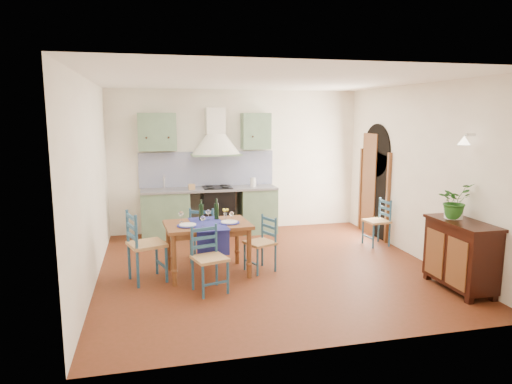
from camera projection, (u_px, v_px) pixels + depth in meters
floor at (268, 268)px, 6.99m from camera, size 5.00×5.00×0.00m
back_wall at (215, 180)px, 8.91m from camera, size 5.00×0.96×2.80m
right_wall at (409, 174)px, 7.59m from camera, size 0.26×5.00×2.80m
left_wall at (91, 183)px, 6.19m from camera, size 0.04×5.00×2.80m
ceiling at (269, 80)px, 6.52m from camera, size 5.00×5.00×0.01m
dining_table at (208, 229)px, 6.60m from camera, size 1.26×0.96×1.08m
chair_near at (209, 258)px, 5.98m from camera, size 0.50×0.50×0.87m
chair_far at (203, 233)px, 7.25m from camera, size 0.51×0.51×0.89m
chair_left at (144, 245)px, 6.33m from camera, size 0.59×0.59×1.01m
chair_right at (262, 243)px, 6.79m from camera, size 0.50×0.50×0.82m
chair_spare at (378, 221)px, 8.15m from camera, size 0.43×0.43×0.83m
sideboard at (460, 253)px, 6.04m from camera, size 0.50×1.05×0.94m
potted_plant at (455, 201)px, 6.10m from camera, size 0.53×0.49×0.48m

